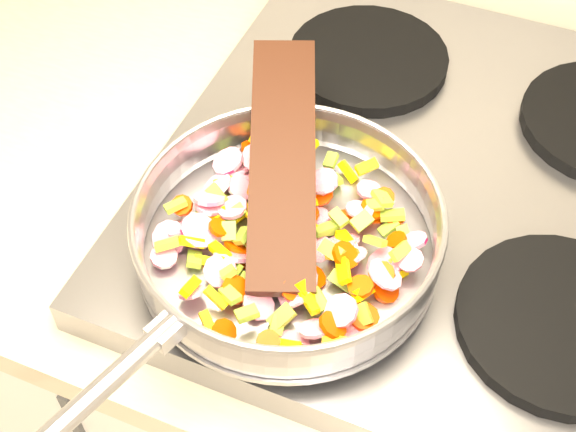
% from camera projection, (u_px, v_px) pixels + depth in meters
% --- Properties ---
extents(cooktop, '(0.60, 0.60, 0.04)m').
position_uv_depth(cooktop, '(447.00, 190.00, 0.86)').
color(cooktop, '#939399').
rests_on(cooktop, counter_top).
extents(grate_fl, '(0.19, 0.19, 0.02)m').
position_uv_depth(grate_fl, '(275.00, 229.00, 0.79)').
color(grate_fl, black).
rests_on(grate_fl, cooktop).
extents(grate_fr, '(0.19, 0.19, 0.02)m').
position_uv_depth(grate_fr, '(561.00, 322.00, 0.72)').
color(grate_fr, black).
rests_on(grate_fr, cooktop).
extents(grate_bl, '(0.19, 0.19, 0.02)m').
position_uv_depth(grate_bl, '(368.00, 59.00, 0.95)').
color(grate_bl, black).
rests_on(grate_bl, cooktop).
extents(saute_pan, '(0.33, 0.48, 0.06)m').
position_uv_depth(saute_pan, '(286.00, 231.00, 0.74)').
color(saute_pan, '#9E9EA5').
rests_on(saute_pan, grate_fl).
extents(vegetable_heap, '(0.26, 0.25, 0.05)m').
position_uv_depth(vegetable_heap, '(289.00, 239.00, 0.75)').
color(vegetable_heap, '#CB1350').
rests_on(vegetable_heap, saute_pan).
extents(wooden_spatula, '(0.16, 0.27, 0.07)m').
position_uv_depth(wooden_spatula, '(283.00, 159.00, 0.76)').
color(wooden_spatula, black).
rests_on(wooden_spatula, saute_pan).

